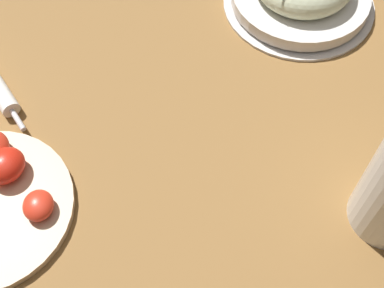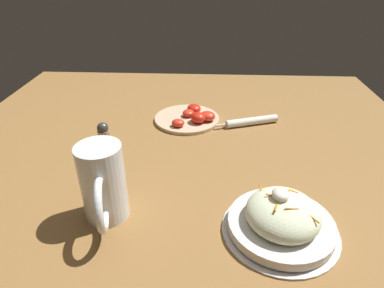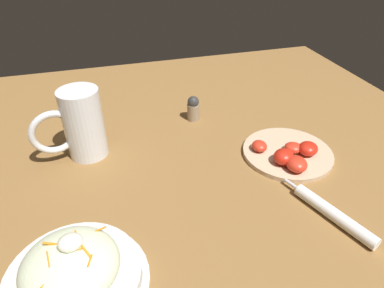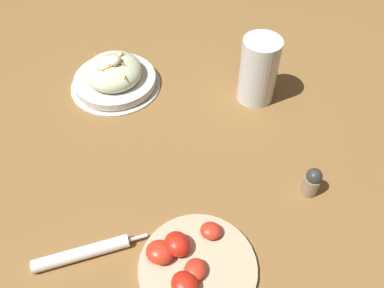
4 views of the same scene
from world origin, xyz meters
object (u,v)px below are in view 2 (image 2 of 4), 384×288
salad_plate (282,220)px  beer_mug (104,187)px  napkin_roll (251,121)px  salt_shaker (104,134)px  tomato_plate (190,118)px

salad_plate → beer_mug: 0.36m
napkin_roll → salt_shaker: 0.46m
salad_plate → salt_shaker: (-0.32, -0.45, 0.00)m
beer_mug → salt_shaker: bearing=-163.2°
salad_plate → tomato_plate: bearing=-157.0°
beer_mug → tomato_plate: beer_mug is taller
salad_plate → beer_mug: size_ratio=1.39×
beer_mug → salt_shaker: size_ratio=2.37×
beer_mug → salt_shaker: 0.31m
salad_plate → salt_shaker: size_ratio=3.28×
napkin_roll → salt_shaker: size_ratio=2.88×
beer_mug → tomato_plate: size_ratio=0.78×
napkin_roll → tomato_plate: 0.20m
salad_plate → beer_mug: beer_mug is taller
salt_shaker → salad_plate: bearing=54.1°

